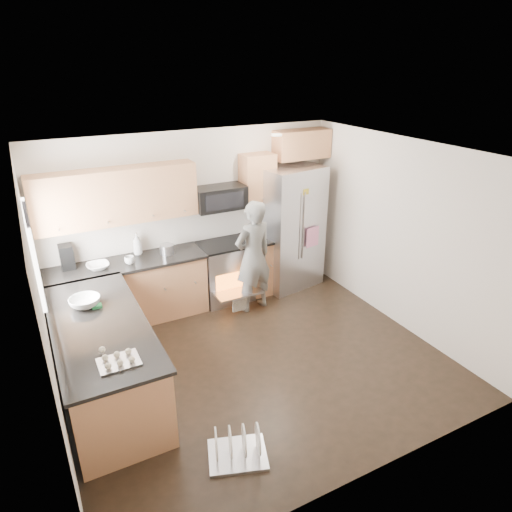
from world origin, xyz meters
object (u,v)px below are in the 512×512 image
stove_range (224,259)px  person (253,257)px  dish_rack (237,449)px  refrigerator (288,227)px

stove_range → person: stove_range is taller
person → dish_rack: (-1.44, -2.47, -0.76)m
dish_rack → stove_range: bearing=68.1°
person → refrigerator: bearing=-160.6°
person → stove_range: bearing=-72.8°
stove_range → dish_rack: bearing=-111.9°
stove_range → dish_rack: 3.24m
stove_range → dish_rack: (-1.19, -2.96, -0.58)m
stove_range → dish_rack: size_ratio=2.68×
refrigerator → dish_rack: bearing=-138.1°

